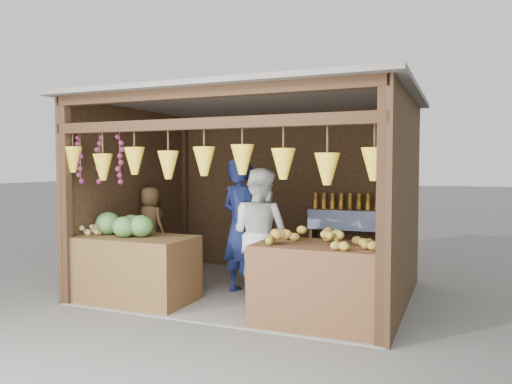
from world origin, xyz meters
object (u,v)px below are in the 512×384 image
counter_right (322,285)px  man_standing (241,227)px  woman_standing (260,234)px  counter_left (136,269)px  vendor_seated (150,223)px

counter_right → man_standing: man_standing is taller
woman_standing → counter_right: bearing=158.8°
man_standing → counter_left: bearing=63.0°
man_standing → woman_standing: 0.34m
counter_left → counter_right: (2.46, -0.01, 0.02)m
counter_right → woman_standing: woman_standing is taller
counter_left → counter_right: size_ratio=1.02×
counter_left → man_standing: man_standing is taller
woman_standing → vendor_seated: woman_standing is taller
counter_right → woman_standing: 1.36m
counter_right → man_standing: 1.69m
counter_left → vendor_seated: vendor_seated is taller
vendor_seated → man_standing: bearing=-171.2°
counter_right → counter_left: bearing=179.8°
counter_left → woman_standing: woman_standing is taller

